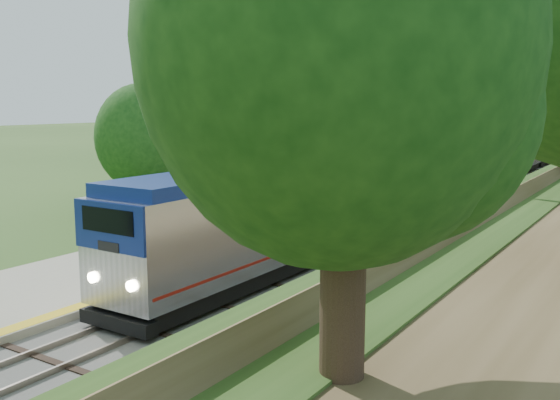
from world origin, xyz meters
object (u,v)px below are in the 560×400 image
Objects in this scene: signal_gantry at (545,124)px; signal_farside at (477,167)px; station_building at (245,140)px; lamppost_far at (171,213)px; train at (528,148)px.

signal_farside is (3.73, -35.98, -0.70)m from signal_gantry.
signal_farside is at bearing -28.55° from station_building.
station_building is at bearing 151.45° from signal_farside.
station_building reaches higher than lamppost_far.
lamppost_far is 13.01m from signal_farside.
signal_gantry is 1.84× the size of lamppost_far.
signal_farside is (20.20, -10.99, 0.03)m from station_building.
signal_gantry is at bearing 95.92° from signal_farside.
station_building reaches higher than signal_farside.
train is 25.06× the size of lamppost_far.
signal_farside is (6.20, -41.29, 1.96)m from train.
station_building is 22.99m from signal_farside.
lamppost_far is (10.40, -19.37, -1.67)m from station_building.
station_building is at bearing -123.38° from signal_gantry.
signal_farside reaches higher than train.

